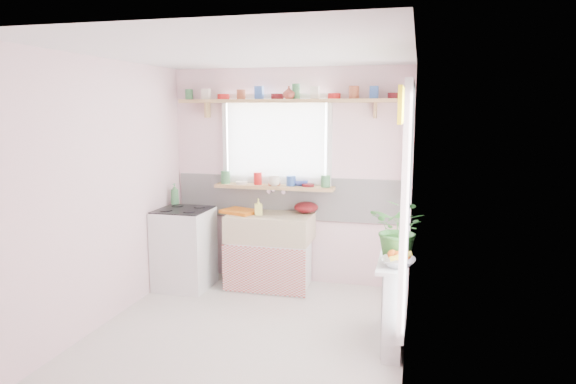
# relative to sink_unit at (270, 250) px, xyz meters

# --- Properties ---
(room) EXTENTS (3.20, 3.20, 3.20)m
(room) POSITION_rel_sink_unit_xyz_m (0.81, -0.43, 0.94)
(room) COLOR beige
(room) RESTS_ON ground
(sink_unit) EXTENTS (0.95, 0.65, 1.11)m
(sink_unit) POSITION_rel_sink_unit_xyz_m (0.00, 0.00, 0.00)
(sink_unit) COLOR white
(sink_unit) RESTS_ON ground
(cooker) EXTENTS (0.58, 0.58, 0.93)m
(cooker) POSITION_rel_sink_unit_xyz_m (-0.95, -0.24, 0.03)
(cooker) COLOR white
(cooker) RESTS_ON ground
(radiator_ledge) EXTENTS (0.22, 0.95, 0.78)m
(radiator_ledge) POSITION_rel_sink_unit_xyz_m (1.45, -1.09, -0.03)
(radiator_ledge) COLOR white
(radiator_ledge) RESTS_ON ground
(windowsill) EXTENTS (1.40, 0.22, 0.04)m
(windowsill) POSITION_rel_sink_unit_xyz_m (-0.00, 0.19, 0.71)
(windowsill) COLOR tan
(windowsill) RESTS_ON room
(pine_shelf) EXTENTS (2.52, 0.24, 0.04)m
(pine_shelf) POSITION_rel_sink_unit_xyz_m (0.15, 0.18, 1.69)
(pine_shelf) COLOR tan
(pine_shelf) RESTS_ON room
(shelf_crockery) EXTENTS (2.47, 0.11, 0.12)m
(shelf_crockery) POSITION_rel_sink_unit_xyz_m (0.11, 0.18, 1.76)
(shelf_crockery) COLOR #3F7F4C
(shelf_crockery) RESTS_ON pine_shelf
(sill_crockery) EXTENTS (1.35, 0.11, 0.12)m
(sill_crockery) POSITION_rel_sink_unit_xyz_m (-0.02, 0.19, 0.78)
(sill_crockery) COLOR #3F7F4C
(sill_crockery) RESTS_ON windowsill
(dish_tray) EXTENTS (0.46, 0.40, 0.04)m
(dish_tray) POSITION_rel_sink_unit_xyz_m (-0.36, 0.00, 0.44)
(dish_tray) COLOR orange
(dish_tray) RESTS_ON sink_unit
(colander) EXTENTS (0.34, 0.34, 0.13)m
(colander) POSITION_rel_sink_unit_xyz_m (0.38, 0.21, 0.48)
(colander) COLOR #5D1013
(colander) RESTS_ON sink_unit
(jade_plant) EXTENTS (0.60, 0.57, 0.53)m
(jade_plant) POSITION_rel_sink_unit_xyz_m (1.48, -1.17, 0.61)
(jade_plant) COLOR #326B2B
(jade_plant) RESTS_ON radiator_ledge
(fruit_bowl) EXTENTS (0.29, 0.29, 0.07)m
(fruit_bowl) POSITION_rel_sink_unit_xyz_m (1.48, -1.37, 0.38)
(fruit_bowl) COLOR silver
(fruit_bowl) RESTS_ON radiator_ledge
(herb_pot) EXTENTS (0.13, 0.11, 0.22)m
(herb_pot) POSITION_rel_sink_unit_xyz_m (1.48, -1.08, 0.45)
(herb_pot) COLOR #376428
(herb_pot) RESTS_ON radiator_ledge
(soap_bottle_sink) EXTENTS (0.11, 0.11, 0.18)m
(soap_bottle_sink) POSITION_rel_sink_unit_xyz_m (-0.12, -0.05, 0.51)
(soap_bottle_sink) COLOR #F7F56E
(soap_bottle_sink) RESTS_ON sink_unit
(sill_cup) EXTENTS (0.18, 0.18, 0.11)m
(sill_cup) POSITION_rel_sink_unit_xyz_m (0.02, 0.13, 0.78)
(sill_cup) COLOR beige
(sill_cup) RESTS_ON windowsill
(sill_bowl) EXTENTS (0.21, 0.21, 0.06)m
(sill_bowl) POSITION_rel_sink_unit_xyz_m (0.29, 0.25, 0.76)
(sill_bowl) COLOR #374EB4
(sill_bowl) RESTS_ON windowsill
(shelf_vase) EXTENTS (0.14, 0.14, 0.14)m
(shelf_vase) POSITION_rel_sink_unit_xyz_m (0.19, 0.12, 1.78)
(shelf_vase) COLOR brown
(shelf_vase) RESTS_ON pine_shelf
(cooker_bottle) EXTENTS (0.10, 0.10, 0.25)m
(cooker_bottle) POSITION_rel_sink_unit_xyz_m (-1.16, -0.02, 0.61)
(cooker_bottle) COLOR #478E54
(cooker_bottle) RESTS_ON cooker
(fruit) EXTENTS (0.20, 0.14, 0.10)m
(fruit) POSITION_rel_sink_unit_xyz_m (1.49, -1.37, 0.44)
(fruit) COLOR #E85A13
(fruit) RESTS_ON fruit_bowl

